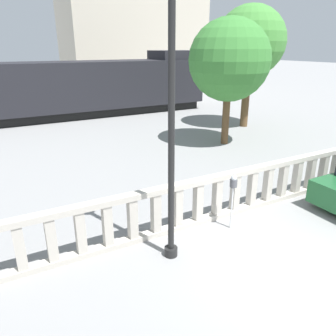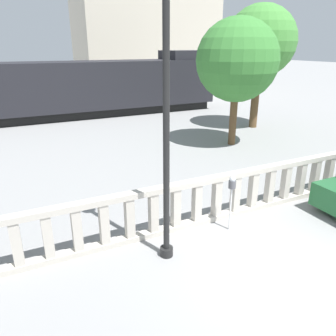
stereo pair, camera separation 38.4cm
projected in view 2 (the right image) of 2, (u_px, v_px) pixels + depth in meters
ground_plane at (288, 277)px, 6.57m from camera, size 160.00×160.00×0.00m
balustrade at (217, 198)px, 8.54m from camera, size 13.13×0.24×1.26m
lamppost at (166, 59)px, 5.81m from camera, size 0.40×0.40×6.82m
parking_meter at (232, 187)px, 7.88m from camera, size 0.18×0.18×1.45m
train_near at (14, 92)px, 19.31m from camera, size 26.47×3.09×4.04m
building_block at (146, 33)px, 33.68m from camera, size 13.85×7.16×11.18m
tree_left at (260, 42)px, 17.11m from camera, size 3.72×3.72×6.43m
tree_right at (237, 61)px, 14.14m from camera, size 3.58×3.58×5.56m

